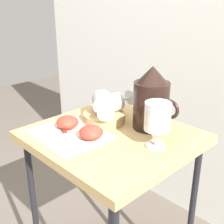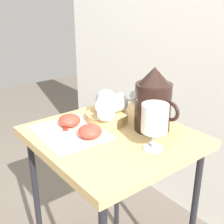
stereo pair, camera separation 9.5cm
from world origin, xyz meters
name	(u,v)px [view 2 (the right image)]	position (x,y,z in m)	size (l,w,h in m)	color
table	(112,151)	(0.00, 0.00, 0.63)	(0.53, 0.50, 0.70)	tan
linen_napkin	(70,132)	(-0.09, -0.11, 0.70)	(0.25, 0.21, 0.00)	beige
basket_tray	(107,117)	(-0.09, 0.05, 0.72)	(0.16, 0.16, 0.04)	tan
pitcher	(153,105)	(0.06, 0.13, 0.79)	(0.18, 0.13, 0.23)	black
wine_glass_upright	(155,121)	(0.16, 0.03, 0.80)	(0.08, 0.08, 0.15)	silver
wine_glass_tipped_near	(106,103)	(-0.10, 0.05, 0.77)	(0.16, 0.14, 0.08)	silver
wine_glass_tipped_far	(115,103)	(-0.08, 0.08, 0.77)	(0.07, 0.15, 0.07)	silver
apple_half_left	(69,120)	(-0.14, -0.09, 0.72)	(0.08, 0.08, 0.04)	#CC3D2D
apple_half_right	(90,131)	(-0.02, -0.08, 0.72)	(0.08, 0.08, 0.04)	#CC3D2D
knife	(66,131)	(-0.10, -0.12, 0.71)	(0.21, 0.14, 0.01)	silver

